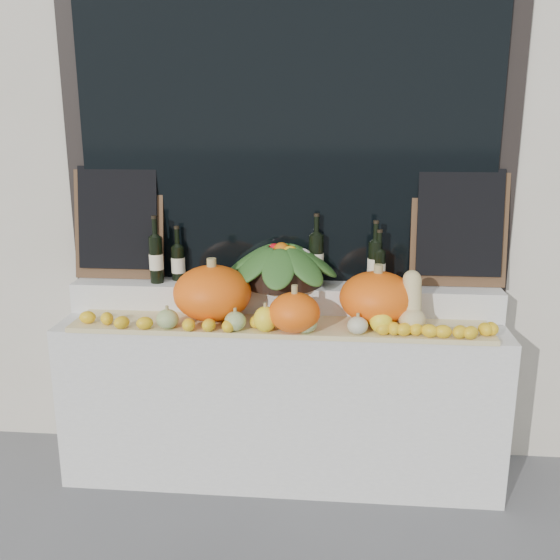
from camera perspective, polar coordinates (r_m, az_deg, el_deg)
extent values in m
cube|color=beige|center=(3.84, 1.15, 19.74)|extent=(7.00, 0.90, 4.50)
cube|color=black|center=(3.38, 0.55, 14.46)|extent=(2.40, 0.04, 2.10)
cube|color=black|center=(3.35, 0.51, 14.46)|extent=(2.20, 0.02, 2.00)
cube|color=silver|center=(3.44, 0.11, -10.69)|extent=(2.30, 0.55, 0.88)
cube|color=silver|center=(3.39, 0.34, -1.64)|extent=(2.30, 0.25, 0.16)
cube|color=tan|center=(3.15, -0.08, -4.23)|extent=(2.10, 0.32, 0.02)
ellipsoid|color=#FF620D|center=(3.19, -6.20, -1.18)|extent=(0.52, 0.52, 0.28)
ellipsoid|color=#FF620D|center=(3.17, 8.88, -1.60)|extent=(0.39, 0.39, 0.26)
ellipsoid|color=#FF620D|center=(3.01, 1.32, -2.98)|extent=(0.30, 0.30, 0.19)
ellipsoid|color=#CDB679|center=(3.09, 11.98, -3.59)|extent=(0.13, 0.13, 0.12)
cylinder|color=#CDB679|center=(3.10, 11.99, -1.36)|extent=(0.09, 0.14, 0.18)
sphere|color=#CDB679|center=(3.12, 11.98, 0.07)|extent=(0.09, 0.09, 0.09)
ellipsoid|color=#3B7021|center=(3.01, 2.31, -3.91)|extent=(0.12, 0.12, 0.10)
cylinder|color=#968852|center=(2.99, 2.33, -2.79)|extent=(0.02, 0.02, 0.02)
ellipsoid|color=#3B7021|center=(3.04, -4.12, -3.77)|extent=(0.11, 0.11, 0.10)
cylinder|color=#968852|center=(3.03, -4.14, -2.72)|extent=(0.02, 0.02, 0.02)
ellipsoid|color=beige|center=(3.04, 1.10, -4.08)|extent=(0.08, 0.08, 0.07)
cylinder|color=#968852|center=(3.02, 1.10, -3.28)|extent=(0.02, 0.02, 0.02)
ellipsoid|color=yellow|center=(3.02, -1.36, -3.59)|extent=(0.11, 0.11, 0.13)
cylinder|color=#968852|center=(3.00, -1.36, -2.25)|extent=(0.02, 0.02, 0.02)
ellipsoid|color=beige|center=(3.01, 7.11, -4.14)|extent=(0.10, 0.10, 0.09)
cylinder|color=#968852|center=(3.00, 7.14, -3.17)|extent=(0.02, 0.02, 0.02)
ellipsoid|color=yellow|center=(3.05, 9.20, -3.72)|extent=(0.11, 0.11, 0.12)
cylinder|color=#968852|center=(3.03, 9.26, -2.48)|extent=(0.02, 0.02, 0.02)
ellipsoid|color=#3B7021|center=(3.11, -10.25, -3.53)|extent=(0.11, 0.11, 0.10)
cylinder|color=#968852|center=(3.10, -10.30, -2.48)|extent=(0.02, 0.02, 0.02)
cylinder|color=black|center=(3.34, 0.13, 0.51)|extent=(0.42, 0.42, 0.11)
cylinder|color=black|center=(3.43, -11.25, 1.82)|extent=(0.07, 0.07, 0.25)
cylinder|color=black|center=(3.40, -11.40, 4.72)|extent=(0.03, 0.03, 0.10)
cylinder|color=beige|center=(3.43, -11.24, 1.66)|extent=(0.08, 0.08, 0.08)
cylinder|color=black|center=(3.39, -11.45, 5.65)|extent=(0.03, 0.03, 0.02)
cylinder|color=black|center=(3.48, -9.30, 1.53)|extent=(0.07, 0.07, 0.19)
cylinder|color=black|center=(3.45, -9.40, 3.85)|extent=(0.03, 0.03, 0.10)
cylinder|color=beige|center=(3.48, -9.29, 1.37)|extent=(0.08, 0.08, 0.08)
cylinder|color=black|center=(3.44, -9.44, 4.76)|extent=(0.03, 0.03, 0.02)
cylinder|color=black|center=(3.37, 3.31, 1.94)|extent=(0.08, 0.08, 0.27)
cylinder|color=black|center=(3.33, 3.36, 5.01)|extent=(0.03, 0.03, 0.10)
cylinder|color=beige|center=(3.37, 3.31, 1.78)|extent=(0.08, 0.08, 0.08)
cylinder|color=black|center=(3.32, 3.37, 5.96)|extent=(0.03, 0.03, 0.02)
cylinder|color=black|center=(3.32, 8.64, 1.42)|extent=(0.07, 0.07, 0.24)
cylinder|color=black|center=(3.29, 8.75, 4.31)|extent=(0.03, 0.03, 0.10)
cylinder|color=beige|center=(3.32, 8.63, 1.25)|extent=(0.08, 0.08, 0.08)
cylinder|color=black|center=(3.28, 8.79, 5.27)|extent=(0.03, 0.03, 0.02)
cylinder|color=black|center=(3.32, 8.96, 0.99)|extent=(0.07, 0.07, 0.20)
cylinder|color=black|center=(3.29, 9.06, 3.49)|extent=(0.03, 0.03, 0.10)
cylinder|color=beige|center=(3.32, 8.95, 0.82)|extent=(0.08, 0.08, 0.08)
cylinder|color=black|center=(3.28, 9.10, 4.45)|extent=(0.03, 0.03, 0.02)
cube|color=#4C331E|center=(3.57, -14.51, 5.10)|extent=(0.50, 0.11, 0.62)
cube|color=black|center=(3.55, -14.62, 5.53)|extent=(0.44, 0.10, 0.56)
cube|color=#4C331E|center=(3.42, 16.05, 4.60)|extent=(0.50, 0.11, 0.62)
cube|color=black|center=(3.40, 16.13, 5.05)|extent=(0.44, 0.10, 0.56)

